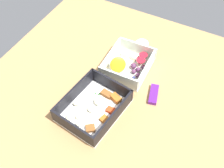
# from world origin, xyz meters

# --- Properties ---
(table_surface) EXTENTS (0.80, 0.80, 0.02)m
(table_surface) POSITION_xyz_m (0.00, 0.00, 0.01)
(table_surface) COLOR #9E7547
(table_surface) RESTS_ON ground
(pasta_container) EXTENTS (0.21, 0.17, 0.05)m
(pasta_container) POSITION_xyz_m (0.09, -0.02, 0.04)
(pasta_container) COLOR white
(pasta_container) RESTS_ON table_surface
(fruit_bowl) EXTENTS (0.16, 0.13, 0.06)m
(fruit_bowl) POSITION_xyz_m (-0.11, 0.00, 0.04)
(fruit_bowl) COLOR silver
(fruit_bowl) RESTS_ON table_surface
(candy_bar) EXTENTS (0.07, 0.04, 0.01)m
(candy_bar) POSITION_xyz_m (-0.04, 0.11, 0.03)
(candy_bar) COLOR #51197A
(candy_bar) RESTS_ON table_surface
(paper_cup_liner) EXTENTS (0.04, 0.04, 0.02)m
(paper_cup_liner) POSITION_xyz_m (-0.22, 0.00, 0.03)
(paper_cup_liner) COLOR white
(paper_cup_liner) RESTS_ON table_surface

